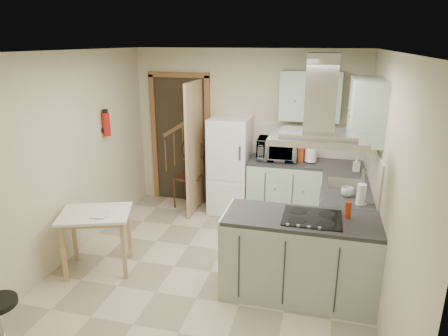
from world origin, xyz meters
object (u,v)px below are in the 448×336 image
(fridge, at_px, (230,166))
(microwave, at_px, (277,149))
(stool, at_px, (1,322))
(peninsula, at_px, (299,257))
(bentwood_chair, at_px, (189,176))
(extractor_hood, at_px, (318,139))
(drop_leaf_table, at_px, (98,241))

(fridge, xyz_separation_m, microwave, (0.72, 0.01, 0.31))
(fridge, distance_m, stool, 3.65)
(peninsula, bearing_deg, microwave, 104.14)
(peninsula, xyz_separation_m, bentwood_chair, (-1.91, 2.00, 0.06))
(extractor_hood, height_order, bentwood_chair, extractor_hood)
(extractor_hood, distance_m, microwave, 2.18)
(stool, bearing_deg, drop_leaf_table, 82.25)
(extractor_hood, relative_size, stool, 1.99)
(extractor_hood, height_order, stool, extractor_hood)
(peninsula, relative_size, drop_leaf_table, 2.00)
(drop_leaf_table, height_order, bentwood_chair, bentwood_chair)
(drop_leaf_table, xyz_separation_m, microwave, (1.82, 2.07, 0.70))
(microwave, bearing_deg, drop_leaf_table, -133.68)
(fridge, distance_m, peninsula, 2.35)
(microwave, bearing_deg, fridge, 178.08)
(drop_leaf_table, bearing_deg, fridge, 42.12)
(bentwood_chair, height_order, microwave, microwave)
(fridge, relative_size, microwave, 2.55)
(peninsula, distance_m, microwave, 2.14)
(peninsula, height_order, bentwood_chair, bentwood_chair)
(bentwood_chair, distance_m, microwave, 1.51)
(bentwood_chair, xyz_separation_m, stool, (-0.59, -3.41, -0.28))
(stool, bearing_deg, bentwood_chair, 80.19)
(bentwood_chair, relative_size, stool, 2.24)
(fridge, distance_m, extractor_hood, 2.57)
(bentwood_chair, relative_size, microwave, 1.73)
(peninsula, distance_m, drop_leaf_table, 2.32)
(drop_leaf_table, relative_size, microwave, 1.32)
(peninsula, bearing_deg, bentwood_chair, 133.63)
(peninsula, xyz_separation_m, extractor_hood, (0.10, 0.00, 1.27))
(extractor_hood, xyz_separation_m, microwave, (-0.60, 1.99, -0.66))
(microwave, bearing_deg, extractor_hood, -75.59)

